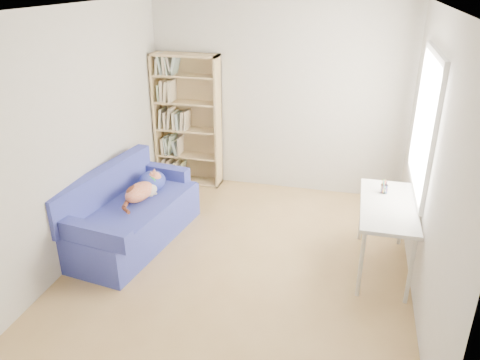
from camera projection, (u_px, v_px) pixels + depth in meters
name	position (u px, v px, depth m)	size (l,w,h in m)	color
ground	(242.00, 259.00, 5.12)	(4.00, 4.00, 0.00)	#A8824C
room_shell	(253.00, 114.00, 4.46)	(3.54, 4.04, 2.62)	silver
sofa	(130.00, 214.00, 5.38)	(1.07, 1.86, 0.86)	navy
bookshelf	(188.00, 126.00, 6.67)	(0.94, 0.29, 1.87)	tan
desk	(388.00, 211.00, 4.71)	(0.54, 1.19, 0.75)	silver
pen_cup	(384.00, 188.00, 4.90)	(0.08, 0.08, 0.15)	white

